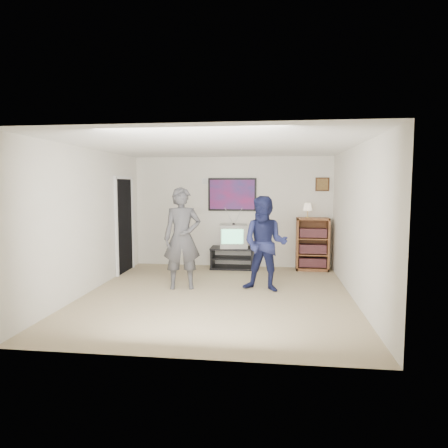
% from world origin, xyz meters
% --- Properties ---
extents(room_shell, '(4.51, 5.00, 2.51)m').
position_xyz_m(room_shell, '(0.00, 0.35, 1.25)').
color(room_shell, '#937F5D').
rests_on(room_shell, ground).
extents(media_stand, '(0.96, 0.54, 0.48)m').
position_xyz_m(media_stand, '(0.03, 2.23, 0.24)').
color(media_stand, black).
rests_on(media_stand, room_shell).
extents(crt_television, '(0.67, 0.59, 0.51)m').
position_xyz_m(crt_television, '(0.06, 2.23, 0.73)').
color(crt_television, '#9B9C97').
rests_on(crt_television, media_stand).
extents(bookshelf, '(0.70, 0.40, 1.15)m').
position_xyz_m(bookshelf, '(1.79, 2.28, 0.58)').
color(bookshelf, brown).
rests_on(bookshelf, room_shell).
extents(table_lamp, '(0.20, 0.20, 0.32)m').
position_xyz_m(table_lamp, '(1.67, 2.24, 1.31)').
color(table_lamp, beige).
rests_on(table_lamp, bookshelf).
extents(person_tall, '(0.75, 0.58, 1.83)m').
position_xyz_m(person_tall, '(-0.69, 0.40, 0.91)').
color(person_tall, '#3E3E41').
rests_on(person_tall, room_shell).
extents(person_short, '(0.93, 0.80, 1.68)m').
position_xyz_m(person_short, '(0.79, 0.41, 0.84)').
color(person_short, '#1A1F49').
rests_on(person_short, room_shell).
extents(controller_left, '(0.05, 0.12, 0.03)m').
position_xyz_m(controller_left, '(-0.72, 0.56, 1.11)').
color(controller_left, white).
rests_on(controller_left, person_tall).
extents(controller_right, '(0.07, 0.12, 0.03)m').
position_xyz_m(controller_right, '(0.78, 0.67, 1.05)').
color(controller_right, white).
rests_on(controller_right, person_short).
extents(poster, '(1.10, 0.03, 0.75)m').
position_xyz_m(poster, '(0.00, 2.48, 1.65)').
color(poster, black).
rests_on(poster, room_shell).
extents(air_vent, '(0.28, 0.02, 0.14)m').
position_xyz_m(air_vent, '(-0.55, 2.48, 1.95)').
color(air_vent, white).
rests_on(air_vent, room_shell).
extents(small_picture, '(0.30, 0.03, 0.30)m').
position_xyz_m(small_picture, '(2.00, 2.48, 1.88)').
color(small_picture, '#392712').
rests_on(small_picture, room_shell).
extents(doorway, '(0.03, 0.85, 2.00)m').
position_xyz_m(doorway, '(-2.23, 1.60, 1.00)').
color(doorway, black).
rests_on(doorway, room_shell).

